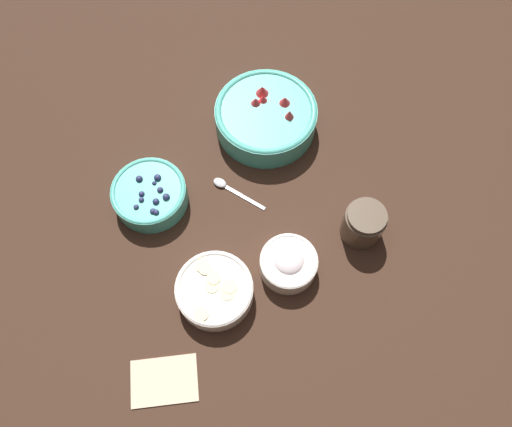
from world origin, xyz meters
The scene contains 8 objects.
ground_plane centered at (0.00, 0.00, 0.00)m, with size 4.00×4.00×0.00m, color #382319.
bowl_strawberries centered at (-0.16, -0.17, 0.04)m, with size 0.24×0.24×0.09m.
bowl_blueberries centered at (0.17, -0.13, 0.03)m, with size 0.17×0.17×0.06m.
bowl_bananas centered at (0.15, 0.14, 0.03)m, with size 0.16×0.16×0.05m.
bowl_cream centered at (-0.01, 0.17, 0.03)m, with size 0.12×0.12×0.06m.
jar_chocolate centered at (-0.19, 0.18, 0.04)m, with size 0.09×0.09×0.09m.
napkin centered at (0.32, 0.24, 0.00)m, with size 0.16×0.14×0.01m.
spoon centered at (0.00, -0.06, 0.00)m, with size 0.08×0.13×0.01m.
Camera 1 is at (0.22, 0.42, 1.02)m, focal length 35.00 mm.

